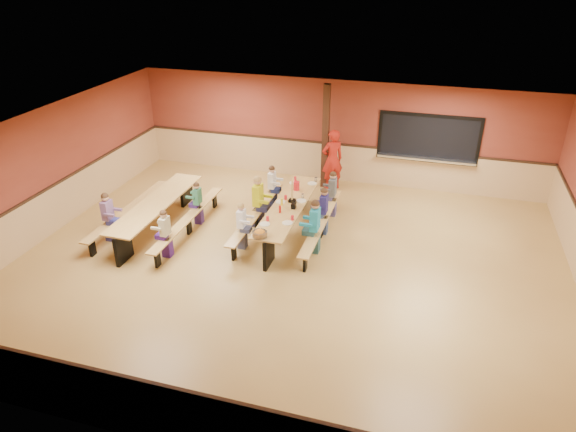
% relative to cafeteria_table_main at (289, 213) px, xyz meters
% --- Properties ---
extents(ground, '(12.00, 12.00, 0.00)m').
position_rel_cafeteria_table_main_xyz_m(ground, '(0.42, -1.42, -0.53)').
color(ground, olive).
rests_on(ground, ground).
extents(room_envelope, '(12.04, 10.04, 3.02)m').
position_rel_cafeteria_table_main_xyz_m(room_envelope, '(0.42, -1.42, 0.16)').
color(room_envelope, brown).
rests_on(room_envelope, ground).
extents(kitchen_pass_through, '(2.78, 0.28, 1.38)m').
position_rel_cafeteria_table_main_xyz_m(kitchen_pass_through, '(3.02, 3.55, 0.96)').
color(kitchen_pass_through, black).
rests_on(kitchen_pass_through, ground).
extents(structural_post, '(0.18, 0.18, 3.00)m').
position_rel_cafeteria_table_main_xyz_m(structural_post, '(0.22, 2.98, 0.97)').
color(structural_post, '#311A10').
rests_on(structural_post, ground).
extents(cafeteria_table_main, '(1.91, 3.70, 0.74)m').
position_rel_cafeteria_table_main_xyz_m(cafeteria_table_main, '(0.00, 0.00, 0.00)').
color(cafeteria_table_main, tan).
rests_on(cafeteria_table_main, ground).
extents(cafeteria_table_second, '(1.91, 3.70, 0.74)m').
position_rel_cafeteria_table_main_xyz_m(cafeteria_table_second, '(-3.14, -0.75, 0.00)').
color(cafeteria_table_second, tan).
rests_on(cafeteria_table_second, ground).
extents(seated_child_white_left, '(0.33, 0.27, 1.13)m').
position_rel_cafeteria_table_main_xyz_m(seated_child_white_left, '(-0.82, -1.02, 0.04)').
color(seated_child_white_left, white).
rests_on(seated_child_white_left, ground).
extents(seated_adult_yellow, '(0.42, 0.34, 1.32)m').
position_rel_cafeteria_table_main_xyz_m(seated_adult_yellow, '(-0.82, 0.12, 0.13)').
color(seated_adult_yellow, '#C4C811').
rests_on(seated_adult_yellow, ground).
extents(seated_child_grey_left, '(0.35, 0.28, 1.16)m').
position_rel_cafeteria_table_main_xyz_m(seated_child_grey_left, '(-0.82, 1.25, 0.06)').
color(seated_child_grey_left, white).
rests_on(seated_child_grey_left, ground).
extents(seated_child_teal_right, '(0.41, 0.33, 1.29)m').
position_rel_cafeteria_table_main_xyz_m(seated_child_teal_right, '(0.83, -0.72, 0.12)').
color(seated_child_teal_right, teal).
rests_on(seated_child_teal_right, ground).
extents(seated_child_navy_right, '(0.36, 0.30, 1.19)m').
position_rel_cafeteria_table_main_xyz_m(seated_child_navy_right, '(0.83, 0.19, 0.07)').
color(seated_child_navy_right, navy).
rests_on(seated_child_navy_right, ground).
extents(seated_child_char_right, '(0.37, 0.30, 1.20)m').
position_rel_cafeteria_table_main_xyz_m(seated_child_char_right, '(0.83, 1.21, 0.08)').
color(seated_child_char_right, '#484C51').
rests_on(seated_child_char_right, ground).
extents(seated_child_purple_sec, '(0.37, 0.30, 1.21)m').
position_rel_cafeteria_table_main_xyz_m(seated_child_purple_sec, '(-3.97, -1.56, 0.08)').
color(seated_child_purple_sec, '#6E4F79').
rests_on(seated_child_purple_sec, ground).
extents(seated_child_green_sec, '(0.32, 0.26, 1.10)m').
position_rel_cafeteria_table_main_xyz_m(seated_child_green_sec, '(-2.32, -0.18, 0.03)').
color(seated_child_green_sec, '#317355').
rests_on(seated_child_green_sec, ground).
extents(seated_child_tan_sec, '(0.34, 0.28, 1.14)m').
position_rel_cafeteria_table_main_xyz_m(seated_child_tan_sec, '(-2.32, -1.85, 0.05)').
color(seated_child_tan_sec, beige).
rests_on(seated_child_tan_sec, ground).
extents(standing_woman, '(0.77, 0.72, 1.77)m').
position_rel_cafeteria_table_main_xyz_m(standing_woman, '(0.46, 2.90, 0.36)').
color(standing_woman, '#AE1D13').
rests_on(standing_woman, ground).
extents(punch_pitcher, '(0.16, 0.16, 0.22)m').
position_rel_cafeteria_table_main_xyz_m(punch_pitcher, '(-0.06, 0.91, 0.32)').
color(punch_pitcher, red).
rests_on(punch_pitcher, cafeteria_table_main).
extents(chip_bowl, '(0.32, 0.32, 0.15)m').
position_rel_cafeteria_table_main_xyz_m(chip_bowl, '(-0.16, -1.65, 0.29)').
color(chip_bowl, orange).
rests_on(chip_bowl, cafeteria_table_main).
extents(napkin_dispenser, '(0.10, 0.14, 0.13)m').
position_rel_cafeteria_table_main_xyz_m(napkin_dispenser, '(0.16, -0.13, 0.28)').
color(napkin_dispenser, black).
rests_on(napkin_dispenser, cafeteria_table_main).
extents(condiment_mustard, '(0.06, 0.06, 0.17)m').
position_rel_cafeteria_table_main_xyz_m(condiment_mustard, '(-0.16, -0.05, 0.30)').
color(condiment_mustard, yellow).
rests_on(condiment_mustard, cafeteria_table_main).
extents(condiment_ketchup, '(0.06, 0.06, 0.17)m').
position_rel_cafeteria_table_main_xyz_m(condiment_ketchup, '(-0.08, -0.44, 0.30)').
color(condiment_ketchup, '#B2140F').
rests_on(condiment_ketchup, cafeteria_table_main).
extents(table_paddle, '(0.16, 0.16, 0.56)m').
position_rel_cafeteria_table_main_xyz_m(table_paddle, '(0.03, 0.20, 0.35)').
color(table_paddle, black).
rests_on(table_paddle, cafeteria_table_main).
extents(place_settings, '(0.65, 3.30, 0.11)m').
position_rel_cafeteria_table_main_xyz_m(place_settings, '(0.00, 0.00, 0.27)').
color(place_settings, beige).
rests_on(place_settings, cafeteria_table_main).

